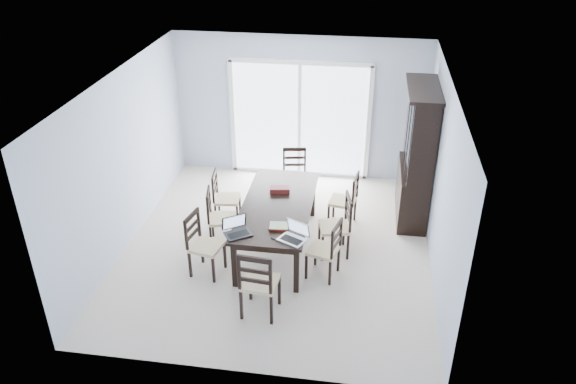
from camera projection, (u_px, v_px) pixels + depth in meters
name	position (u px, v px, depth m)	size (l,w,h in m)	color
floor	(278.00, 247.00, 8.49)	(5.00, 5.00, 0.00)	beige
ceiling	(276.00, 80.00, 7.23)	(5.00, 5.00, 0.00)	white
back_wall	(300.00, 108.00, 10.03)	(4.50, 0.02, 2.60)	#AAB7CB
wall_left	(124.00, 160.00, 8.15)	(0.02, 5.00, 2.60)	#AAB7CB
wall_right	(441.00, 181.00, 7.57)	(0.02, 5.00, 2.60)	#AAB7CB
balcony	(305.00, 153.00, 11.55)	(4.50, 2.00, 0.10)	gray
railing	(311.00, 109.00, 12.12)	(4.50, 0.06, 1.10)	#99999E
dining_table	(277.00, 209.00, 8.17)	(1.00, 2.20, 0.75)	black
china_hutch	(417.00, 156.00, 8.79)	(0.50, 1.38, 2.20)	black
sliding_door	(300.00, 120.00, 10.11)	(2.52, 0.05, 2.18)	silver
chair_left_near	(200.00, 238.00, 7.70)	(0.48, 0.47, 1.06)	black
chair_left_mid	(216.00, 212.00, 8.33)	(0.47, 0.46, 1.05)	black
chair_left_far	(221.00, 192.00, 8.88)	(0.43, 0.42, 1.02)	black
chair_right_near	(329.00, 244.00, 7.60)	(0.48, 0.48, 1.02)	black
chair_right_mid	(341.00, 219.00, 8.10)	(0.50, 0.49, 1.09)	black
chair_right_far	(349.00, 195.00, 8.78)	(0.46, 0.45, 1.04)	black
chair_end_near	(258.00, 278.00, 6.85)	(0.47, 0.48, 1.15)	black
chair_end_far	(295.00, 169.00, 9.54)	(0.46, 0.47, 1.06)	black
laptop_dark	(238.00, 231.00, 7.40)	(0.42, 0.39, 0.23)	black
laptop_silver	(292.00, 237.00, 7.28)	(0.42, 0.37, 0.24)	#B3B3B6
book_stack	(278.00, 226.00, 7.56)	(0.27, 0.22, 0.04)	maroon
cell_phone	(275.00, 239.00, 7.34)	(0.10, 0.04, 0.01)	black
game_box	(280.00, 189.00, 8.44)	(0.30, 0.15, 0.07)	#4B0F18
hot_tub	(277.00, 128.00, 11.42)	(1.76, 1.58, 0.90)	brown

